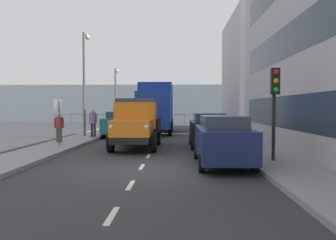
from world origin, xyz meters
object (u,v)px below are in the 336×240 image
at_px(pedestrian_couple_a, 59,125).
at_px(street_sign, 59,114).
at_px(car_navy_kerbside_near, 222,139).
at_px(lamp_post_promenade, 85,75).
at_px(car_silver_oppositeside_1, 130,121).
at_px(car_black_kerbside_1, 208,129).
at_px(car_teal_oppositeside_0, 120,124).
at_px(lorry_cargo_blue, 156,107).
at_px(car_red_oppositeside_2, 137,119).
at_px(truck_vintage_orange, 136,125).
at_px(lamp_post_far, 116,92).
at_px(traffic_light_near, 275,94).
at_px(pedestrian_by_lamp, 93,120).

bearing_deg(pedestrian_couple_a, street_sign, 109.58).
relative_size(car_navy_kerbside_near, lamp_post_promenade, 0.68).
bearing_deg(car_silver_oppositeside_1, car_navy_kerbside_near, 108.44).
xyz_separation_m(car_black_kerbside_1, car_teal_oppositeside_0, (5.49, -5.97, 0.00)).
relative_size(lorry_cargo_blue, car_silver_oppositeside_1, 2.03).
distance_m(lorry_cargo_blue, lamp_post_promenade, 6.64).
relative_size(lorry_cargo_blue, car_red_oppositeside_2, 1.96).
relative_size(car_red_oppositeside_2, pedestrian_couple_a, 2.67).
relative_size(truck_vintage_orange, lamp_post_far, 1.01).
distance_m(lorry_cargo_blue, car_red_oppositeside_2, 6.87).
xyz_separation_m(lorry_cargo_blue, car_navy_kerbside_near, (-3.26, 15.15, -1.18)).
bearing_deg(car_black_kerbside_1, traffic_light_near, 108.40).
distance_m(truck_vintage_orange, car_red_oppositeside_2, 17.03).
relative_size(car_navy_kerbside_near, lamp_post_far, 0.82).
xyz_separation_m(car_navy_kerbside_near, car_silver_oppositeside_1, (5.49, -16.48, -0.00)).
bearing_deg(car_teal_oppositeside_0, car_silver_oppositeside_1, -90.00).
bearing_deg(car_black_kerbside_1, pedestrian_couple_a, -6.21).
relative_size(car_silver_oppositeside_1, lamp_post_far, 0.72).
distance_m(car_red_oppositeside_2, pedestrian_couple_a, 15.41).
relative_size(truck_vintage_orange, lorry_cargo_blue, 0.69).
bearing_deg(truck_vintage_orange, lorry_cargo_blue, -91.69).
distance_m(car_red_oppositeside_2, lamp_post_promenade, 11.58).
bearing_deg(car_red_oppositeside_2, car_navy_kerbside_near, 104.31).
bearing_deg(pedestrian_by_lamp, car_teal_oppositeside_0, -124.93).
distance_m(car_silver_oppositeside_1, pedestrian_couple_a, 10.44).
xyz_separation_m(car_red_oppositeside_2, traffic_light_near, (-7.29, 21.49, 1.58)).
height_order(truck_vintage_orange, pedestrian_couple_a, truck_vintage_orange).
bearing_deg(car_red_oppositeside_2, pedestrian_couple_a, 81.03).
relative_size(traffic_light_near, lamp_post_promenade, 0.47).
xyz_separation_m(car_navy_kerbside_near, pedestrian_couple_a, (7.90, -6.31, 0.17)).
distance_m(car_navy_kerbside_near, pedestrian_couple_a, 10.11).
relative_size(lorry_cargo_blue, car_navy_kerbside_near, 1.79).
distance_m(car_black_kerbside_1, traffic_light_near, 5.92).
bearing_deg(car_teal_oppositeside_0, lamp_post_far, -78.26).
xyz_separation_m(pedestrian_couple_a, pedestrian_by_lamp, (-1.05, -3.18, 0.13)).
bearing_deg(lorry_cargo_blue, car_red_oppositeside_2, -70.69).
xyz_separation_m(car_navy_kerbside_near, pedestrian_by_lamp, (6.84, -9.50, 0.30)).
relative_size(truck_vintage_orange, car_red_oppositeside_2, 1.35).
xyz_separation_m(truck_vintage_orange, pedestrian_by_lamp, (3.28, -4.87, 0.02)).
bearing_deg(street_sign, traffic_light_near, 153.14).
bearing_deg(lamp_post_far, car_silver_oppositeside_1, 112.93).
distance_m(car_silver_oppositeside_1, lamp_post_promenade, 7.03).
bearing_deg(lamp_post_promenade, street_sign, 93.43).
height_order(truck_vintage_orange, car_teal_oppositeside_0, truck_vintage_orange).
distance_m(truck_vintage_orange, car_silver_oppositeside_1, 12.01).
bearing_deg(car_navy_kerbside_near, traffic_light_near, -178.56).
height_order(truck_vintage_orange, lorry_cargo_blue, lorry_cargo_blue).
relative_size(car_silver_oppositeside_1, car_red_oppositeside_2, 0.97).
bearing_deg(car_navy_kerbside_near, lamp_post_far, -70.51).
relative_size(lorry_cargo_blue, car_teal_oppositeside_0, 2.04).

